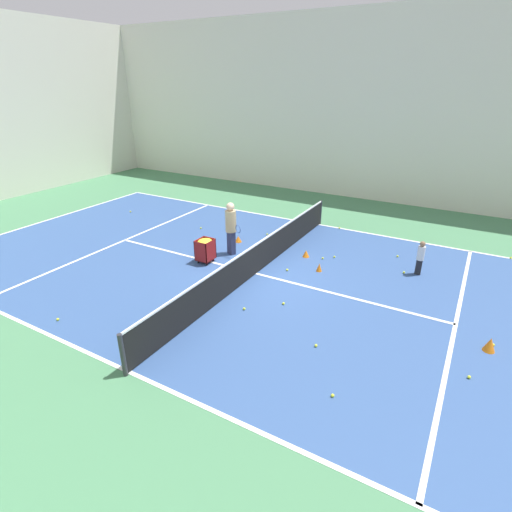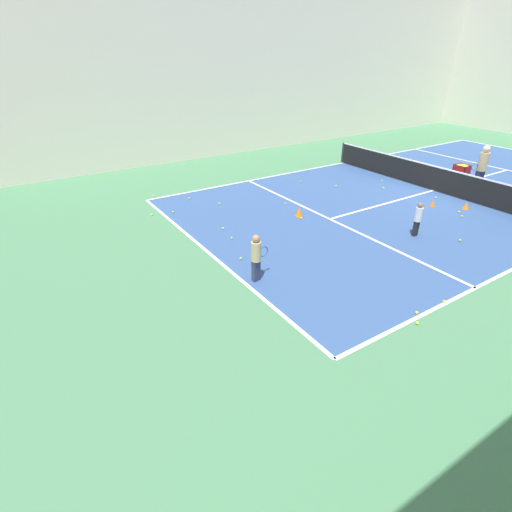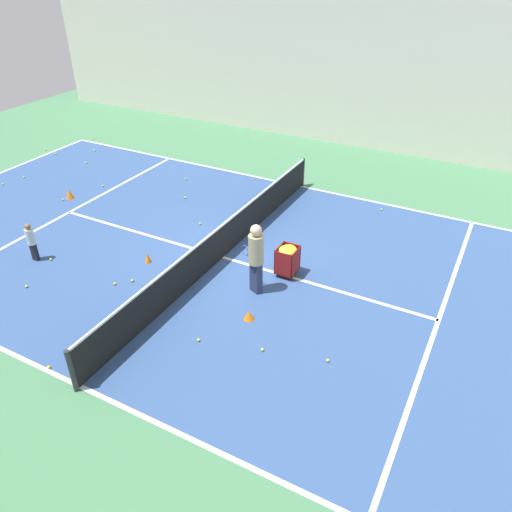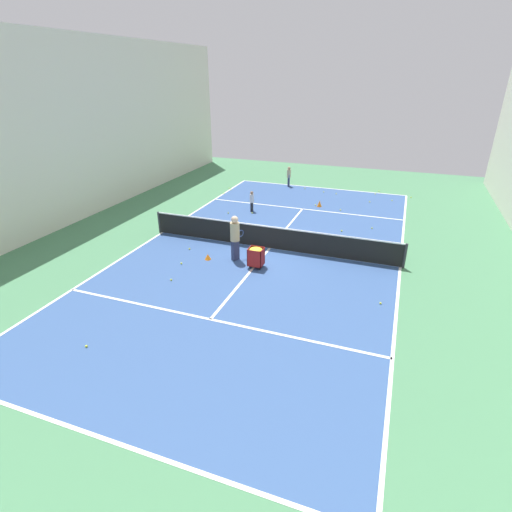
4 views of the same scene
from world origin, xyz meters
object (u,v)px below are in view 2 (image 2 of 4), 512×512
at_px(player_near_baseline, 256,255).
at_px(training_cone_0, 507,193).
at_px(tennis_net, 436,178).
at_px(child_midcourt, 418,217).
at_px(ball_cart, 462,170).
at_px(training_cone_1, 433,203).
at_px(coach_at_net, 482,165).

bearing_deg(player_near_baseline, training_cone_0, -9.38).
distance_m(tennis_net, child_midcourt, 5.03).
relative_size(ball_cart, training_cone_1, 3.07).
bearing_deg(training_cone_1, coach_at_net, 93.75).
bearing_deg(tennis_net, child_midcourt, -60.67).
distance_m(player_near_baseline, child_midcourt, 5.67).
bearing_deg(training_cone_1, child_midcourt, -64.22).
xyz_separation_m(tennis_net, coach_at_net, (0.93, 1.51, 0.53)).
distance_m(coach_at_net, child_midcourt, 6.11).
bearing_deg(tennis_net, coach_at_net, 58.30).
height_order(tennis_net, training_cone_1, tennis_net).
relative_size(tennis_net, training_cone_0, 42.44).
relative_size(player_near_baseline, ball_cart, 1.57).
distance_m(child_midcourt, ball_cart, 6.76).
bearing_deg(coach_at_net, ball_cart, -85.75).
distance_m(player_near_baseline, training_cone_0, 11.94).
xyz_separation_m(child_midcourt, ball_cart, (-2.54, 6.27, -0.07)).
distance_m(player_near_baseline, training_cone_1, 8.46).
distance_m(tennis_net, coach_at_net, 1.85).
height_order(ball_cart, training_cone_0, ball_cart).
bearing_deg(training_cone_0, coach_at_net, -159.94).
height_order(player_near_baseline, coach_at_net, coach_at_net).
distance_m(coach_at_net, training_cone_1, 3.29).
bearing_deg(child_midcourt, player_near_baseline, 173.95).
relative_size(tennis_net, coach_at_net, 5.93).
distance_m(child_midcourt, training_cone_0, 6.32).
bearing_deg(training_cone_0, training_cone_1, -103.26).
height_order(tennis_net, child_midcourt, child_midcourt).
distance_m(child_midcourt, training_cone_1, 3.08).
relative_size(player_near_baseline, training_cone_1, 4.81).
bearing_deg(coach_at_net, tennis_net, -7.35).
xyz_separation_m(ball_cart, training_cone_1, (1.21, -3.52, -0.43)).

